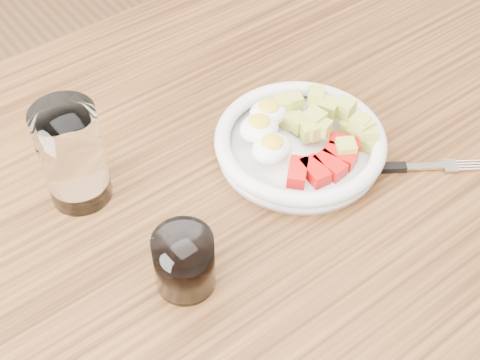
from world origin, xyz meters
name	(u,v)px	position (x,y,z in m)	size (l,w,h in m)	color
dining_table	(250,244)	(0.00, 0.00, 0.67)	(1.50, 0.90, 0.77)	brown
bowl	(300,140)	(0.10, 0.03, 0.79)	(0.23, 0.23, 0.06)	white
fork	(391,168)	(0.17, -0.07, 0.77)	(0.17, 0.12, 0.01)	black
water_glass	(72,156)	(-0.17, 0.13, 0.84)	(0.08, 0.08, 0.14)	white
coffee_glass	(184,262)	(-0.14, -0.05, 0.81)	(0.07, 0.07, 0.08)	white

